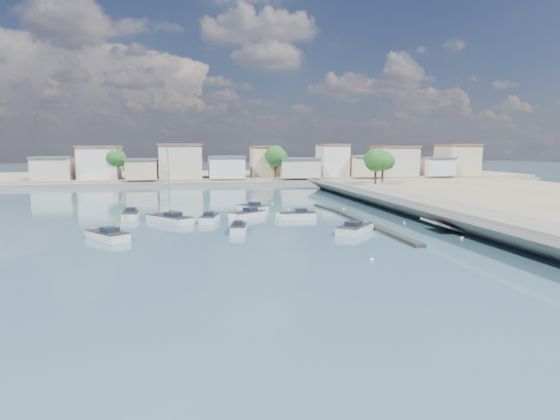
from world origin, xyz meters
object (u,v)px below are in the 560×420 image
motorboat_f (251,208)px  motorboat_g (130,216)px  motorboat_h (356,229)px  motorboat_c (296,216)px  motorboat_b (239,228)px  motorboat_d (246,215)px  motorboat_e (210,218)px  sailboat (168,219)px  motorboat_a (106,236)px

motorboat_f → motorboat_g: 16.38m
motorboat_h → motorboat_c: bearing=112.1°
motorboat_c → motorboat_g: 20.75m
motorboat_b → motorboat_c: bearing=44.3°
motorboat_d → motorboat_e: size_ratio=1.03×
motorboat_b → motorboat_h: (12.11, -2.56, 0.00)m
motorboat_c → sailboat: 15.52m
motorboat_d → motorboat_g: (-14.29, 2.44, 0.00)m
motorboat_h → motorboat_e: bearing=145.4°
motorboat_d → motorboat_g: bearing=170.3°
motorboat_d → motorboat_e: 4.96m
motorboat_a → motorboat_c: same height
motorboat_a → motorboat_d: size_ratio=1.04×
motorboat_b → motorboat_c: size_ratio=0.84×
motorboat_c → motorboat_e: size_ratio=1.03×
motorboat_e → motorboat_g: 10.64m
motorboat_b → motorboat_c: same height
motorboat_g → motorboat_h: size_ratio=1.00×
motorboat_a → motorboat_b: bearing=6.9°
motorboat_e → sailboat: (-4.92, 0.39, 0.03)m
motorboat_b → motorboat_g: size_ratio=0.77×
motorboat_c → motorboat_g: size_ratio=0.92×
motorboat_d → motorboat_f: size_ratio=1.12×
motorboat_g → motorboat_e: bearing=-24.1°
motorboat_e → motorboat_d: bearing=22.6°
motorboat_e → sailboat: 4.93m
motorboat_a → motorboat_e: same height
motorboat_f → motorboat_g: same height
motorboat_c → motorboat_h: (4.17, -10.30, -0.00)m
motorboat_e → motorboat_f: bearing=54.8°
motorboat_d → motorboat_h: same height
motorboat_d → motorboat_g: 14.50m
motorboat_b → motorboat_f: same height
motorboat_b → motorboat_h: size_ratio=0.78×
motorboat_f → motorboat_g: size_ratio=0.82×
motorboat_d → motorboat_f: (1.51, 6.74, 0.00)m
motorboat_a → motorboat_f: bearing=47.2°
motorboat_c → motorboat_g: same height
motorboat_e → motorboat_f: same height
motorboat_b → motorboat_f: bearing=78.1°
motorboat_f → motorboat_e: bearing=-125.2°
motorboat_e → motorboat_h: 17.94m
motorboat_c → motorboat_d: bearing=163.5°
motorboat_f → motorboat_h: bearing=-65.2°
motorboat_e → motorboat_h: same height
motorboat_b → motorboat_c: (7.93, 7.74, 0.00)m
motorboat_g → motorboat_h: same height
motorboat_a → sailboat: (5.51, 9.60, 0.03)m
motorboat_e → motorboat_f: (6.09, 8.64, -0.00)m
motorboat_d → motorboat_h: size_ratio=0.92×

